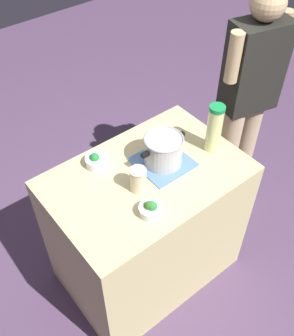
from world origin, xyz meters
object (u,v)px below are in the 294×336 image
Objects in this scene: cooking_pot at (163,150)px; person_cook at (246,103)px; broccoli_bowl_front at (150,209)px; lemonade_pitcher at (214,128)px; broccoli_bowl_center at (96,160)px; mason_jar at (138,180)px.

cooking_pot is 0.80m from person_cook.
lemonade_pitcher is at bearing 14.46° from broccoli_bowl_front.
broccoli_bowl_center reaches higher than broccoli_bowl_front.
mason_jar is at bearing 72.02° from broccoli_bowl_front.
broccoli_bowl_center is (-0.07, 0.28, -0.04)m from mason_jar.
mason_jar is 0.08× the size of person_cook.
lemonade_pitcher reaches higher than broccoli_bowl_center.
cooking_pot is 2.07× the size of mason_jar.
lemonade_pitcher reaches higher than cooking_pot.
broccoli_bowl_center is 1.09m from person_cook.
cooking_pot is 2.52× the size of broccoli_bowl_front.
person_cook is at bearing 16.65° from broccoli_bowl_front.
cooking_pot is 0.96× the size of lemonade_pitcher.
lemonade_pitcher is 2.61× the size of broccoli_bowl_front.
person_cook is at bearing -6.55° from broccoli_bowl_center.
cooking_pot is 0.37m from broccoli_bowl_center.
broccoli_bowl_front is at bearing -107.98° from mason_jar.
person_cook is at bearing 8.80° from mason_jar.
cooking_pot is at bearing -35.79° from broccoli_bowl_center.
lemonade_pitcher is 0.55m from person_cook.
broccoli_bowl_center is (-0.58, 0.30, -0.11)m from lemonade_pitcher.
person_cook reaches higher than broccoli_bowl_front.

